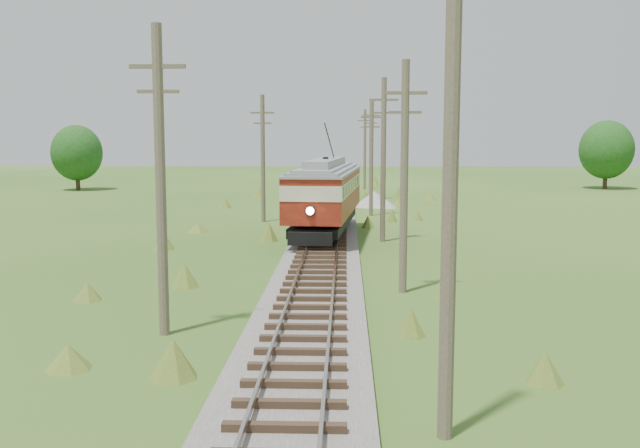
{
  "coord_description": "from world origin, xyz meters",
  "views": [
    {
      "loc": [
        1.15,
        -8.36,
        5.85
      ],
      "look_at": [
        0.0,
        23.22,
        1.93
      ],
      "focal_mm": 40.0,
      "sensor_mm": 36.0,
      "label": 1
    }
  ],
  "objects": [
    {
      "name": "railbed_main",
      "position": [
        0.0,
        34.0,
        0.19
      ],
      "size": [
        3.6,
        96.0,
        0.57
      ],
      "color": "#605B54",
      "rests_on": "ground"
    },
    {
      "name": "streetcar",
      "position": [
        -0.0,
        31.99,
        2.77
      ],
      "size": [
        4.17,
        13.31,
        6.03
      ],
      "rotation": [
        0.0,
        0.0,
        -0.09
      ],
      "color": "black",
      "rests_on": "ground"
    },
    {
      "name": "gondola",
      "position": [
        0.0,
        58.05,
        1.86
      ],
      "size": [
        3.45,
        7.49,
        2.4
      ],
      "rotation": [
        0.0,
        0.0,
        -0.16
      ],
      "color": "black",
      "rests_on": "ground"
    },
    {
      "name": "gravel_pile",
      "position": [
        3.64,
        50.6,
        0.61
      ],
      "size": [
        3.58,
        3.8,
        1.3
      ],
      "color": "gray",
      "rests_on": "ground"
    },
    {
      "name": "utility_pole_r_1",
      "position": [
        3.1,
        5.0,
        4.4
      ],
      "size": [
        0.3,
        0.3,
        8.8
      ],
      "color": "brown",
      "rests_on": "ground"
    },
    {
      "name": "utility_pole_r_2",
      "position": [
        3.3,
        18.0,
        4.42
      ],
      "size": [
        1.6,
        0.3,
        8.6
      ],
      "color": "brown",
      "rests_on": "ground"
    },
    {
      "name": "utility_pole_r_3",
      "position": [
        3.2,
        31.0,
        4.63
      ],
      "size": [
        1.6,
        0.3,
        9.0
      ],
      "color": "brown",
      "rests_on": "ground"
    },
    {
      "name": "utility_pole_r_4",
      "position": [
        3.0,
        44.0,
        4.32
      ],
      "size": [
        1.6,
        0.3,
        8.4
      ],
      "color": "brown",
      "rests_on": "ground"
    },
    {
      "name": "utility_pole_r_5",
      "position": [
        3.4,
        57.0,
        4.58
      ],
      "size": [
        1.6,
        0.3,
        8.9
      ],
      "color": "brown",
      "rests_on": "ground"
    },
    {
      "name": "utility_pole_r_6",
      "position": [
        3.2,
        70.0,
        4.47
      ],
      "size": [
        1.6,
        0.3,
        8.7
      ],
      "color": "brown",
      "rests_on": "ground"
    },
    {
      "name": "utility_pole_l_a",
      "position": [
        -4.2,
        12.0,
        4.63
      ],
      "size": [
        1.6,
        0.3,
        9.0
      ],
      "color": "brown",
      "rests_on": "ground"
    },
    {
      "name": "utility_pole_l_b",
      "position": [
        -4.5,
        40.0,
        4.42
      ],
      "size": [
        1.6,
        0.3,
        8.6
      ],
      "color": "brown",
      "rests_on": "ground"
    },
    {
      "name": "tree_mid_a",
      "position": [
        -28.0,
        68.0,
        4.02
      ],
      "size": [
        5.46,
        5.46,
        7.03
      ],
      "color": "#38281C",
      "rests_on": "ground"
    },
    {
      "name": "tree_mid_b",
      "position": [
        30.0,
        72.0,
        4.33
      ],
      "size": [
        5.88,
        5.88,
        7.57
      ],
      "color": "#38281C",
      "rests_on": "ground"
    }
  ]
}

